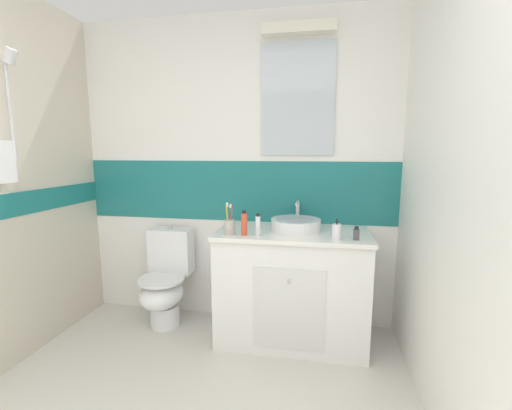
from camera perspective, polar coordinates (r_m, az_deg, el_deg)
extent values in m
cube|color=white|center=(3.04, -3.12, -10.29)|extent=(3.20, 0.10, 0.85)
cube|color=#1E7272|center=(2.89, -3.25, 2.43)|extent=(3.20, 0.10, 0.50)
cube|color=white|center=(2.91, -3.38, 18.77)|extent=(3.20, 0.10, 1.15)
cube|color=silver|center=(2.76, 6.98, 17.13)|extent=(0.57, 0.02, 0.85)
cube|color=white|center=(2.84, 7.14, 27.34)|extent=(0.55, 0.10, 0.08)
cylinder|color=silver|center=(2.74, -35.88, 12.78)|extent=(0.02, 0.02, 0.65)
cylinder|color=silver|center=(2.77, -35.93, 19.57)|extent=(0.10, 0.07, 0.11)
cube|color=white|center=(1.69, 33.77, 1.34)|extent=(0.10, 3.48, 2.50)
cube|color=white|center=(2.67, 6.02, -13.53)|extent=(1.09, 0.57, 0.82)
cube|color=white|center=(2.53, 6.16, -4.68)|extent=(1.11, 0.59, 0.03)
cube|color=silver|center=(2.42, 5.46, -17.03)|extent=(0.49, 0.01, 0.57)
cylinder|color=silver|center=(2.33, 5.50, -12.66)|extent=(0.02, 0.02, 0.03)
cylinder|color=white|center=(2.54, 6.66, -3.29)|extent=(0.37, 0.37, 0.09)
cylinder|color=#AFB1BA|center=(2.53, 6.68, -2.48)|extent=(0.30, 0.30, 0.01)
cylinder|color=silver|center=(2.73, 6.97, -1.31)|extent=(0.03, 0.03, 0.19)
cylinder|color=silver|center=(2.62, 6.88, 0.32)|extent=(0.02, 0.16, 0.02)
cylinder|color=white|center=(3.06, -14.98, -17.33)|extent=(0.24, 0.24, 0.18)
ellipsoid|color=white|center=(2.94, -15.49, -14.15)|extent=(0.34, 0.42, 0.22)
cylinder|color=white|center=(2.90, -15.59, -11.93)|extent=(0.37, 0.37, 0.02)
cube|color=white|center=(3.02, -13.99, -7.42)|extent=(0.36, 0.17, 0.38)
cylinder|color=silver|center=(2.97, -14.14, -3.75)|extent=(0.04, 0.04, 0.02)
cylinder|color=#B2ADA3|center=(2.41, -4.46, -3.71)|extent=(0.08, 0.08, 0.10)
cylinder|color=gold|center=(2.39, -4.83, -2.11)|extent=(0.01, 0.04, 0.18)
cube|color=white|center=(2.37, -4.86, 0.04)|extent=(0.01, 0.02, 0.03)
cylinder|color=#D83F4C|center=(2.41, -4.25, -2.16)|extent=(0.03, 0.02, 0.17)
cube|color=white|center=(2.39, -4.27, -0.17)|extent=(0.02, 0.02, 0.03)
cylinder|color=white|center=(2.32, 13.33, -4.39)|extent=(0.06, 0.06, 0.10)
cylinder|color=#262626|center=(2.31, 13.40, -2.70)|extent=(0.01, 0.01, 0.04)
cylinder|color=#262626|center=(2.29, 13.43, -2.32)|extent=(0.01, 0.02, 0.01)
cube|color=#4C4C51|center=(2.35, 16.44, -4.79)|extent=(0.04, 0.03, 0.07)
cylinder|color=black|center=(2.34, 16.49, -3.71)|extent=(0.03, 0.03, 0.02)
cylinder|color=white|center=(2.36, 0.33, -3.52)|extent=(0.03, 0.03, 0.14)
cylinder|color=black|center=(2.35, 0.33, -1.66)|extent=(0.02, 0.02, 0.02)
cylinder|color=#D84C33|center=(2.38, -1.98, -3.23)|extent=(0.04, 0.04, 0.15)
cylinder|color=black|center=(2.36, -1.99, -1.16)|extent=(0.03, 0.03, 0.02)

